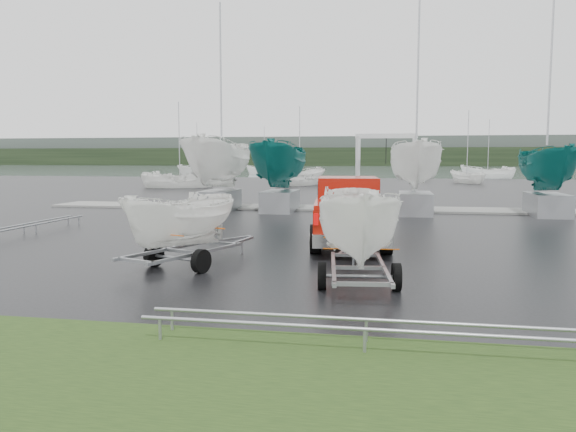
% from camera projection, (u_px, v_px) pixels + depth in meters
% --- Properties ---
extents(ground_plane, '(120.00, 120.00, 0.00)m').
position_uv_depth(ground_plane, '(256.00, 244.00, 18.53)').
color(ground_plane, black).
rests_on(ground_plane, ground).
extents(lake, '(300.00, 300.00, 0.00)m').
position_uv_depth(lake, '(370.00, 171.00, 116.36)').
color(lake, slate).
rests_on(lake, ground).
extents(grass_verge, '(40.00, 40.00, 0.00)m').
position_uv_depth(grass_verge, '(70.00, 365.00, 7.76)').
color(grass_verge, '#1E3213').
rests_on(grass_verge, ground).
extents(dock, '(30.00, 3.00, 0.12)m').
position_uv_depth(dock, '(311.00, 208.00, 31.24)').
color(dock, gray).
rests_on(dock, ground).
extents(treeline, '(300.00, 8.00, 6.00)m').
position_uv_depth(treeline, '(378.00, 157.00, 184.52)').
color(treeline, black).
rests_on(treeline, ground).
extents(far_hill, '(300.00, 6.00, 10.00)m').
position_uv_depth(far_hill, '(378.00, 151.00, 192.14)').
color(far_hill, '#4C5651').
rests_on(far_hill, ground).
extents(pickup_truck, '(2.95, 6.73, 2.17)m').
position_uv_depth(pickup_truck, '(348.00, 209.00, 18.97)').
color(pickup_truck, maroon).
rests_on(pickup_truck, ground).
extents(trailer_hitched, '(1.93, 3.71, 5.13)m').
position_uv_depth(trailer_hitched, '(360.00, 161.00, 12.06)').
color(trailer_hitched, '#92959A').
rests_on(trailer_hitched, ground).
extents(trailer_parked, '(2.39, 3.78, 4.40)m').
position_uv_depth(trailer_parked, '(180.00, 175.00, 14.26)').
color(trailer_parked, '#92959A').
rests_on(trailer_parked, ground).
extents(boat_hoist, '(3.30, 2.18, 4.12)m').
position_uv_depth(boat_hoist, '(386.00, 161.00, 30.24)').
color(boat_hoist, silver).
rests_on(boat_hoist, ground).
extents(keelboat_0, '(2.81, 3.20, 10.99)m').
position_uv_depth(keelboat_0, '(219.00, 127.00, 29.66)').
color(keelboat_0, '#92959A').
rests_on(keelboat_0, ground).
extents(keelboat_1, '(2.58, 3.20, 7.95)m').
position_uv_depth(keelboat_1, '(280.00, 134.00, 29.31)').
color(keelboat_1, '#92959A').
rests_on(keelboat_1, ground).
extents(keelboat_2, '(2.55, 3.20, 10.73)m').
position_uv_depth(keelboat_2, '(417.00, 133.00, 27.87)').
color(keelboat_2, '#92959A').
rests_on(keelboat_2, ground).
extents(keelboat_3, '(2.30, 3.20, 10.46)m').
position_uv_depth(keelboat_3, '(550.00, 141.00, 27.08)').
color(keelboat_3, '#92959A').
rests_on(keelboat_3, ground).
extents(mast_rack_0, '(0.56, 6.50, 0.06)m').
position_uv_depth(mast_rack_0, '(30.00, 224.00, 21.08)').
color(mast_rack_0, '#92959A').
rests_on(mast_rack_0, ground).
extents(mast_rack_2, '(7.00, 0.56, 0.06)m').
position_uv_depth(mast_rack_2, '(366.00, 324.00, 8.48)').
color(mast_rack_2, '#92959A').
rests_on(mast_rack_2, ground).
extents(moored_boat_0, '(3.62, 3.59, 11.59)m').
position_uv_depth(moored_boat_0, '(180.00, 188.00, 52.92)').
color(moored_boat_0, white).
rests_on(moored_boat_0, ground).
extents(moored_boat_1, '(3.84, 3.86, 11.68)m').
position_uv_depth(moored_boat_1, '(299.00, 185.00, 57.44)').
color(moored_boat_1, white).
rests_on(moored_boat_1, ground).
extents(moored_boat_2, '(2.93, 2.96, 10.90)m').
position_uv_depth(moored_boat_2, '(466.00, 183.00, 62.34)').
color(moored_boat_2, white).
rests_on(moored_boat_2, ground).
extents(moored_boat_3, '(3.15, 3.09, 11.64)m').
position_uv_depth(moored_boat_3, '(487.00, 178.00, 77.09)').
color(moored_boat_3, white).
rests_on(moored_boat_3, ground).
extents(moored_boat_4, '(3.78, 3.81, 11.63)m').
position_uv_depth(moored_boat_4, '(198.00, 176.00, 84.52)').
color(moored_boat_4, white).
rests_on(moored_boat_4, ground).
extents(moored_boat_5, '(4.04, 4.07, 11.95)m').
position_uv_depth(moored_boat_5, '(415.00, 178.00, 76.57)').
color(moored_boat_5, white).
rests_on(moored_boat_5, ground).
extents(moored_boat_6, '(2.93, 2.88, 11.11)m').
position_uv_depth(moored_boat_6, '(264.00, 174.00, 95.40)').
color(moored_boat_6, white).
rests_on(moored_boat_6, ground).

